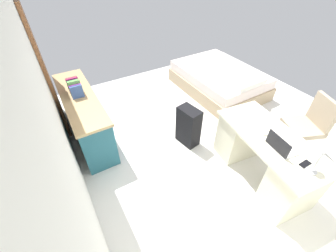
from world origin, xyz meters
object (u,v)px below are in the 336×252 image
object	(u,v)px
desk	(264,157)
computer_mouse	(266,133)
bed	(219,80)
figurine_small	(71,81)
suitcase_black	(188,126)
office_chair	(305,129)
desk_lamp	(318,152)
credenza	(85,116)
laptop	(280,146)
cell_phone_near_laptop	(305,164)

from	to	relation	value
desk	computer_mouse	xyz separation A→B (m)	(0.08, 0.02, 0.37)
bed	figurine_small	distance (m)	2.96
suitcase_black	figurine_small	size ratio (longest dim) A/B	5.99
office_chair	desk_lamp	size ratio (longest dim) A/B	2.72
office_chair	computer_mouse	xyz separation A→B (m)	(0.04, 0.94, 0.33)
credenza	figurine_small	distance (m)	0.60
desk	figurine_small	bearing A→B (deg)	36.49
office_chair	computer_mouse	distance (m)	1.00
desk	figurine_small	xyz separation A→B (m)	(2.47, 1.82, 0.45)
credenza	desk_lamp	xyz separation A→B (m)	(-2.57, -1.75, 0.60)
bed	computer_mouse	size ratio (longest dim) A/B	19.14
credenza	suitcase_black	bearing A→B (deg)	-126.55
credenza	computer_mouse	size ratio (longest dim) A/B	18.00
laptop	bed	bearing A→B (deg)	-26.89
bed	computer_mouse	world-z (taller)	computer_mouse
credenza	cell_phone_near_laptop	size ratio (longest dim) A/B	13.24
suitcase_black	laptop	size ratio (longest dim) A/B	1.96
bed	credenza	bearing A→B (deg)	90.40
office_chair	credenza	size ratio (longest dim) A/B	0.52
bed	suitcase_black	distance (m)	1.83
office_chair	bed	size ratio (longest dim) A/B	0.49
desk	suitcase_black	distance (m)	1.16
credenza	bed	bearing A→B (deg)	-89.60
office_chair	desk_lamp	distance (m)	1.28
credenza	suitcase_black	xyz separation A→B (m)	(-1.00, -1.35, -0.06)
suitcase_black	cell_phone_near_laptop	bearing A→B (deg)	-173.94
laptop	figurine_small	xyz separation A→B (m)	(2.63, 1.73, 0.05)
cell_phone_near_laptop	computer_mouse	bearing A→B (deg)	-1.91
office_chair	computer_mouse	size ratio (longest dim) A/B	9.40
credenza	figurine_small	size ratio (longest dim) A/B	16.36
office_chair	laptop	distance (m)	1.11
bed	laptop	distance (m)	2.58
credenza	cell_phone_near_laptop	world-z (taller)	credenza
cell_phone_near_laptop	desk_lamp	distance (m)	0.26
computer_mouse	suitcase_black	bearing A→B (deg)	32.71
cell_phone_near_laptop	desk_lamp	bearing A→B (deg)	145.13
desk	figurine_small	size ratio (longest dim) A/B	13.78
credenza	computer_mouse	xyz separation A→B (m)	(-1.98, -1.80, 0.36)
suitcase_black	computer_mouse	bearing A→B (deg)	-164.92
bed	laptop	bearing A→B (deg)	153.11
figurine_small	suitcase_black	bearing A→B (deg)	-136.11
desk_lamp	figurine_small	bearing A→B (deg)	30.50
suitcase_black	desk_lamp	size ratio (longest dim) A/B	1.91
computer_mouse	desk_lamp	bearing A→B (deg)	-177.76
suitcase_black	bed	bearing A→B (deg)	-66.09
laptop	cell_phone_near_laptop	size ratio (longest dim) A/B	2.48
figurine_small	computer_mouse	bearing A→B (deg)	-142.83
desk	credenza	xyz separation A→B (m)	(2.06, 1.82, 0.01)
desk_lamp	credenza	bearing A→B (deg)	34.26
credenza	cell_phone_near_laptop	bearing A→B (deg)	-144.70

